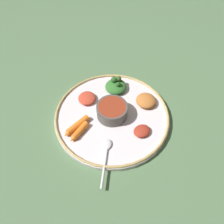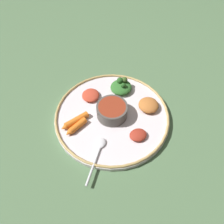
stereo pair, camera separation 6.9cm
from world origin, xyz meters
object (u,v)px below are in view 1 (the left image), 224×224
(center_bowl, at_px, (112,110))
(spoon, at_px, (106,154))
(carrot_near_spoon, at_px, (77,126))
(carrot_outer, at_px, (79,132))
(greens_pile, at_px, (116,86))

(center_bowl, xyz_separation_m, spoon, (-0.09, -0.11, -0.02))
(center_bowl, distance_m, carrot_near_spoon, 0.12)
(center_bowl, relative_size, carrot_near_spoon, 1.02)
(carrot_near_spoon, bearing_deg, center_bowl, -5.99)
(carrot_outer, bearing_deg, greens_pile, 28.17)
(center_bowl, relative_size, greens_pile, 1.19)
(center_bowl, xyz_separation_m, carrot_outer, (-0.12, -0.01, -0.01))
(carrot_outer, bearing_deg, carrot_near_spoon, 84.00)
(spoon, distance_m, carrot_outer, 0.11)
(spoon, xyz_separation_m, carrot_near_spoon, (-0.03, 0.12, 0.01))
(greens_pile, xyz_separation_m, carrot_outer, (-0.19, -0.10, -0.01))
(spoon, relative_size, carrot_outer, 1.65)
(carrot_near_spoon, bearing_deg, carrot_outer, -96.00)
(carrot_near_spoon, relative_size, carrot_outer, 1.24)
(spoon, distance_m, greens_pile, 0.26)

